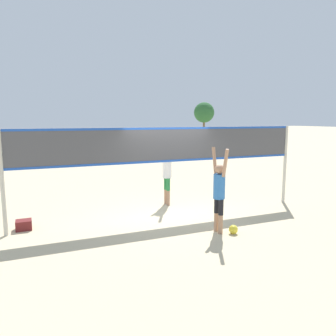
{
  "coord_description": "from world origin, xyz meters",
  "views": [
    {
      "loc": [
        -3.46,
        -8.31,
        2.72
      ],
      "look_at": [
        0.0,
        0.0,
        1.38
      ],
      "focal_mm": 35.0,
      "sensor_mm": 36.0,
      "label": 1
    }
  ],
  "objects": [
    {
      "name": "parked_car_near",
      "position": [
        -2.53,
        25.79,
        0.63
      ],
      "size": [
        4.44,
        2.16,
        1.41
      ],
      "rotation": [
        0.0,
        0.0,
        0.09
      ],
      "color": "silver",
      "rests_on": "ground_plane"
    },
    {
      "name": "ground_plane",
      "position": [
        0.0,
        0.0,
        0.0
      ],
      "size": [
        200.0,
        200.0,
        0.0
      ],
      "primitive_type": "plane",
      "color": "beige"
    },
    {
      "name": "player_blocker",
      "position": [
        0.46,
        1.18,
        1.13
      ],
      "size": [
        0.28,
        0.71,
        2.15
      ],
      "rotation": [
        0.0,
        0.0,
        -1.57
      ],
      "color": "tan",
      "rests_on": "ground_plane"
    },
    {
      "name": "player_spiker",
      "position": [
        0.6,
        -1.73,
        1.08
      ],
      "size": [
        0.28,
        0.69,
        2.06
      ],
      "rotation": [
        0.0,
        0.0,
        1.57
      ],
      "color": "tan",
      "rests_on": "ground_plane"
    },
    {
      "name": "volleyball_net",
      "position": [
        0.0,
        0.0,
        1.87
      ],
      "size": [
        8.39,
        0.1,
        2.51
      ],
      "color": "beige",
      "rests_on": "ground_plane"
    },
    {
      "name": "tree_left_cluster",
      "position": [
        19.65,
        33.66,
        3.68
      ],
      "size": [
        2.91,
        2.91,
        5.15
      ],
      "color": "brown",
      "rests_on": "ground_plane"
    },
    {
      "name": "gear_bag",
      "position": [
        -3.76,
        0.3,
        0.12
      ],
      "size": [
        0.37,
        0.34,
        0.24
      ],
      "color": "maroon",
      "rests_on": "ground_plane"
    },
    {
      "name": "volleyball",
      "position": [
        0.88,
        -1.96,
        0.11
      ],
      "size": [
        0.21,
        0.21,
        0.21
      ],
      "color": "yellow",
      "rests_on": "ground_plane"
    }
  ]
}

